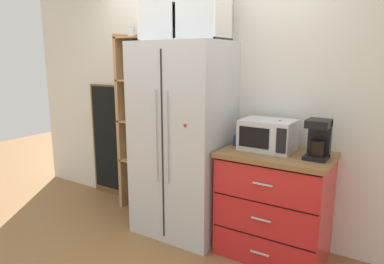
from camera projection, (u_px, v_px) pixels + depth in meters
name	position (u px, v px, depth m)	size (l,w,h in m)	color
ground_plane	(182.00, 230.00, 3.52)	(10.65, 10.65, 0.00)	olive
wall_back_cream	(203.00, 100.00, 3.59)	(4.95, 0.10, 2.55)	silver
refrigerator	(183.00, 140.00, 3.35)	(0.86, 0.68, 1.84)	silver
pantry_shelf_column	(143.00, 121.00, 3.91)	(0.51, 0.31, 2.02)	brown
counter_cabinet	(274.00, 204.00, 3.00)	(0.91, 0.60, 0.92)	red
microwave	(268.00, 135.00, 2.97)	(0.44, 0.33, 0.26)	silver
coffee_maker	(318.00, 139.00, 2.71)	(0.17, 0.20, 0.31)	black
mug_navy	(237.00, 140.00, 3.14)	(0.11, 0.07, 0.10)	navy
bottle_amber	(279.00, 138.00, 2.93)	(0.06, 0.06, 0.26)	brown
upper_cabinet	(185.00, 4.00, 3.13)	(0.82, 0.32, 0.66)	silver
chalkboard_menu	(111.00, 141.00, 4.31)	(0.60, 0.04, 1.38)	brown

